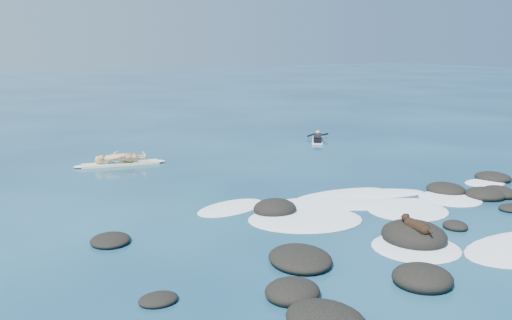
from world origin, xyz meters
TOP-DOWN VIEW (x-y plane):
  - ground at (0.00, 0.00)m, footprint 160.00×160.00m
  - reef_rocks at (0.10, -1.75)m, footprint 14.10×7.43m
  - breaking_foam at (0.96, -0.30)m, footprint 10.89×8.39m
  - standing_surfer_rig at (-3.57, 9.44)m, footprint 3.38×1.12m
  - paddling_surfer_rig at (5.91, 9.94)m, footprint 1.70×2.04m
  - dog at (-0.37, -2.30)m, footprint 0.33×1.08m

SIDE VIEW (x-z plane):
  - ground at x=0.00m, z-range 0.00..0.00m
  - breaking_foam at x=0.96m, z-range -0.05..0.07m
  - reef_rocks at x=0.10m, z-range -0.20..0.43m
  - paddling_surfer_rig at x=5.91m, z-range -0.06..0.34m
  - dog at x=-0.37m, z-range 0.11..0.80m
  - standing_surfer_rig at x=-3.57m, z-range -0.20..1.72m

